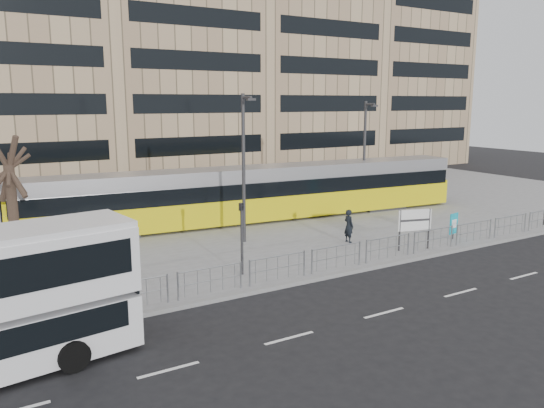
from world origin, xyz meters
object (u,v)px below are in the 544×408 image
pedestrian (349,226)px  tram (258,193)px  station_sign (415,222)px  ad_panel (454,224)px  lamp_post_east (365,151)px  traffic_light_west (242,229)px  bare_tree (5,133)px  lamp_post_west (244,162)px

pedestrian → tram: bearing=10.4°
station_sign → ad_panel: size_ratio=1.46×
ad_panel → pedestrian: size_ratio=0.80×
tram → lamp_post_east: lamp_post_east is taller
station_sign → traffic_light_west: traffic_light_west is taller
lamp_post_east → ad_panel: bearing=-97.7°
tram → lamp_post_east: 8.24m
station_sign → traffic_light_west: (-9.10, 0.94, 0.56)m
pedestrian → traffic_light_west: bearing=103.3°
station_sign → tram: bearing=124.6°
tram → bare_tree: (-13.91, -3.01, 4.27)m
station_sign → ad_panel: 3.45m
station_sign → bare_tree: (-17.23, 6.87, 4.53)m
pedestrian → bare_tree: bearing=74.1°
tram → ad_panel: 11.59m
tram → lamp_post_west: (-3.20, -4.28, 2.52)m
ad_panel → lamp_post_east: bearing=70.3°
ad_panel → traffic_light_west: 12.53m
lamp_post_east → tram: bearing=175.1°
ad_panel → station_sign: bearing=175.5°
lamp_post_west → bare_tree: size_ratio=0.95×
pedestrian → lamp_post_east: lamp_post_east is taller
ad_panel → bare_tree: (-20.59, 6.43, 5.12)m
station_sign → lamp_post_east: (4.56, 9.20, 2.59)m
ad_panel → pedestrian: (-5.25, 2.32, 0.06)m
station_sign → traffic_light_west: bearing=-169.8°
lamp_post_east → station_sign: bearing=-116.3°
traffic_light_west → lamp_post_west: 5.76m
ad_panel → lamp_post_west: bearing=140.5°
tram → station_sign: 10.42m
pedestrian → lamp_post_east: bearing=-46.0°
tram → station_sign: bearing=-66.4°
tram → lamp_post_east: bearing=0.1°
ad_panel → lamp_post_west: lamp_post_west is taller
station_sign → pedestrian: bearing=140.4°
lamp_post_east → bare_tree: size_ratio=0.90×
pedestrian → bare_tree: 16.66m
ad_panel → lamp_post_west: 11.65m
pedestrian → station_sign: bearing=-146.6°
traffic_light_west → lamp_post_east: 16.09m
traffic_light_west → lamp_post_east: size_ratio=0.43×
traffic_light_west → ad_panel: bearing=-25.3°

